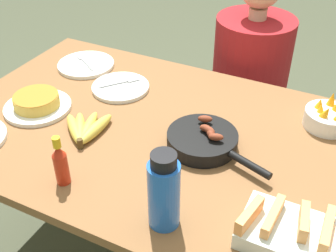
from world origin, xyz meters
The scene contains 11 objects.
dining_table centered at (0.00, 0.00, 0.62)m, with size 1.61×0.98×0.70m.
banana_bunch centered at (-0.26, -0.13, 0.72)m, with size 0.17×0.20×0.04m.
melon_tray centered at (0.50, -0.28, 0.74)m, with size 0.28×0.18×0.10m.
skillet centered at (0.14, -0.02, 0.73)m, with size 0.37×0.24×0.09m.
frittata_plate_center centered at (-0.51, -0.08, 0.73)m, with size 0.25×0.25×0.06m.
empty_plate_near_front centered at (-0.31, 0.18, 0.71)m, with size 0.23×0.23×0.02m.
empty_plate_far_left centered at (-0.55, 0.28, 0.71)m, with size 0.25×0.25×0.02m.
fruit_bowl_mango centered at (0.49, 0.29, 0.74)m, with size 0.17×0.17×0.11m.
water_bottle centered at (0.17, -0.36, 0.82)m, with size 0.09×0.09×0.24m.
hot_sauce_bottle centered at (-0.17, -0.36, 0.78)m, with size 0.04×0.04×0.17m.
person_figure centered at (0.08, 0.75, 0.44)m, with size 0.40×0.40×1.10m.
Camera 1 is at (0.52, -1.05, 1.59)m, focal length 45.00 mm.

